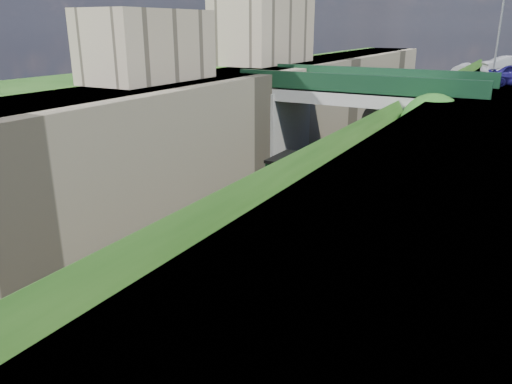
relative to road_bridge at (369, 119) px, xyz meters
name	(u,v)px	position (x,y,z in m)	size (l,w,h in m)	color
ground	(106,361)	(-0.94, -24.00, -4.08)	(160.00, 160.00, 0.00)	#1E4714
trackbed	(332,188)	(-0.94, -4.00, -3.98)	(10.00, 90.00, 0.20)	#473F38
retaining_wall	(258,128)	(-6.44, -4.00, -0.58)	(1.00, 90.00, 7.00)	#756B56
street_plateau_left	(215,123)	(-9.94, -4.00, -0.58)	(6.00, 90.00, 7.00)	#262628
street_plateau_right	(500,161)	(8.56, -4.00, -0.95)	(8.00, 90.00, 6.25)	#262628
embankment_slope	(404,169)	(4.05, -6.69, -1.33)	(4.50, 90.00, 6.36)	#1E4714
track_left	(304,181)	(-2.94, -4.00, -3.83)	(2.50, 90.00, 0.20)	black
track_right	(350,189)	(0.26, -4.00, -3.83)	(2.50, 90.00, 0.20)	black
road_bridge	(369,119)	(0.00, 0.00, 0.00)	(16.00, 6.40, 7.25)	gray
building_far	(264,27)	(-11.44, 6.00, 5.92)	(5.00, 10.00, 6.00)	gray
building_near	(148,46)	(-10.44, -10.00, 4.92)	(4.00, 8.00, 4.00)	gray
tree	(434,128)	(4.97, -4.23, 0.57)	(3.60, 3.80, 6.60)	black
lamppost	(499,33)	(6.66, 8.60, 5.49)	(0.87, 0.15, 6.00)	gray
locomotive	(273,219)	(0.26, -14.73, -2.18)	(3.10, 10.22, 3.83)	black
tender	(332,182)	(0.26, -7.36, -2.46)	(2.70, 6.00, 3.05)	black
coach_front	(391,134)	(0.26, 5.24, -2.03)	(2.90, 18.00, 3.70)	black
coach_middle	(436,103)	(0.26, 24.04, -2.03)	(2.90, 18.00, 3.70)	black
coach_rear	(461,86)	(0.26, 42.84, -2.03)	(2.90, 18.00, 3.70)	black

